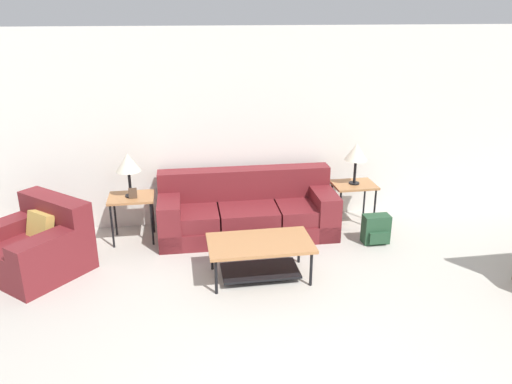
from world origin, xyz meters
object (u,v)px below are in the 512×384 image
at_px(coffee_table, 260,251).
at_px(side_table_right, 354,188).
at_px(table_lamp_left, 128,163).
at_px(armchair, 37,247).
at_px(couch, 247,212).
at_px(table_lamp_right, 356,153).
at_px(backpack, 376,230).
at_px(side_table_left, 131,201).

bearing_deg(coffee_table, side_table_right, 39.02).
bearing_deg(table_lamp_left, armchair, -147.55).
height_order(couch, coffee_table, couch).
xyz_separation_m(couch, side_table_right, (1.46, 0.04, 0.23)).
bearing_deg(table_lamp_right, backpack, -79.64).
bearing_deg(side_table_right, armchair, -170.73).
xyz_separation_m(side_table_right, table_lamp_left, (-2.91, -0.00, 0.49)).
bearing_deg(backpack, side_table_left, 168.98).
distance_m(side_table_left, table_lamp_left, 0.49).
xyz_separation_m(side_table_right, table_lamp_right, (-0.00, -0.00, 0.49)).
bearing_deg(side_table_right, table_lamp_left, -180.00).
bearing_deg(coffee_table, backpack, 21.12).
relative_size(couch, side_table_right, 3.83).
height_order(side_table_right, table_lamp_right, table_lamp_right).
bearing_deg(table_lamp_left, coffee_table, -40.11).
xyz_separation_m(couch, coffee_table, (-0.03, -1.16, 0.02)).
bearing_deg(armchair, coffee_table, -13.03).
relative_size(coffee_table, side_table_left, 1.90).
relative_size(table_lamp_right, backpack, 1.49).
height_order(coffee_table, table_lamp_right, table_lamp_right).
xyz_separation_m(couch, table_lamp_right, (1.46, 0.04, 0.73)).
xyz_separation_m(couch, backpack, (1.56, -0.55, -0.12)).
bearing_deg(side_table_right, side_table_left, 180.00).
distance_m(table_lamp_left, backpack, 3.19).
bearing_deg(side_table_left, side_table_right, 0.00).
relative_size(coffee_table, side_table_right, 1.90).
distance_m(couch, coffee_table, 1.16).
bearing_deg(backpack, side_table_right, 100.36).
xyz_separation_m(couch, side_table_left, (-1.46, 0.04, 0.23)).
height_order(table_lamp_left, table_lamp_right, same).
bearing_deg(table_lamp_left, side_table_right, 0.00).
distance_m(couch, side_table_right, 1.48).
bearing_deg(couch, coffee_table, -91.44).
bearing_deg(armchair, side_table_right, 9.27).
distance_m(armchair, side_table_right, 3.98).
distance_m(armchair, table_lamp_left, 1.40).
distance_m(coffee_table, side_table_left, 1.88).
relative_size(side_table_left, backpack, 1.61).
bearing_deg(table_lamp_left, backpack, -11.02).
bearing_deg(side_table_left, couch, -1.68).
bearing_deg(side_table_right, backpack, -79.64).
distance_m(side_table_left, side_table_right, 2.91).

